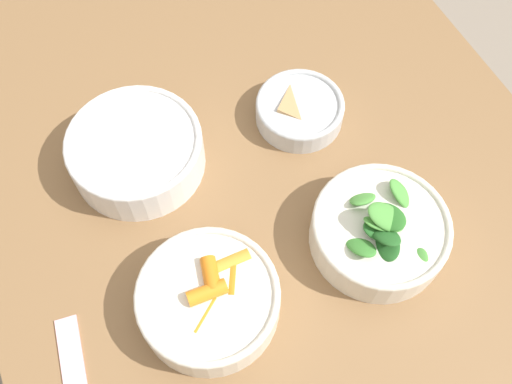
{
  "coord_description": "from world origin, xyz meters",
  "views": [
    {
      "loc": [
        -0.25,
        0.19,
        1.48
      ],
      "look_at": [
        0.1,
        0.03,
        0.78
      ],
      "focal_mm": 40.0,
      "sensor_mm": 36.0,
      "label": 1
    }
  ],
  "objects_px": {
    "bowl_carrots": "(209,299)",
    "bowl_cookies": "(300,109)",
    "bowl_greens": "(380,230)",
    "bowl_beans_hotdog": "(137,152)"
  },
  "relations": [
    {
      "from": "bowl_carrots",
      "to": "bowl_cookies",
      "type": "distance_m",
      "value": 0.33
    },
    {
      "from": "bowl_carrots",
      "to": "bowl_greens",
      "type": "relative_size",
      "value": 0.98
    },
    {
      "from": "bowl_greens",
      "to": "bowl_beans_hotdog",
      "type": "bearing_deg",
      "value": 45.16
    },
    {
      "from": "bowl_carrots",
      "to": "bowl_beans_hotdog",
      "type": "distance_m",
      "value": 0.25
    },
    {
      "from": "bowl_beans_hotdog",
      "to": "bowl_cookies",
      "type": "relative_size",
      "value": 1.44
    },
    {
      "from": "bowl_greens",
      "to": "bowl_carrots",
      "type": "bearing_deg",
      "value": 88.34
    },
    {
      "from": "bowl_greens",
      "to": "bowl_cookies",
      "type": "relative_size",
      "value": 1.37
    },
    {
      "from": "bowl_carrots",
      "to": "bowl_cookies",
      "type": "relative_size",
      "value": 1.34
    },
    {
      "from": "bowl_carrots",
      "to": "bowl_greens",
      "type": "xyz_separation_m",
      "value": [
        -0.01,
        -0.24,
        0.0
      ]
    },
    {
      "from": "bowl_carrots",
      "to": "bowl_greens",
      "type": "distance_m",
      "value": 0.24
    }
  ]
}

